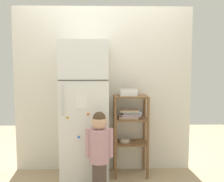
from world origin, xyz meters
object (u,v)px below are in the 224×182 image
Objects in this scene: child_standing at (99,145)px; fruit_bin at (129,93)px; refrigerator at (86,112)px; pantry_shelf_unit at (130,124)px.

child_standing is 0.83m from fruit_bin.
refrigerator is 8.05× the size of fruit_bin.
fruit_bin is (0.56, 0.10, 0.23)m from refrigerator.
refrigerator is at bearing -168.69° from pantry_shelf_unit.
refrigerator reaches higher than child_standing.
child_standing is at bearing -125.93° from pantry_shelf_unit.
refrigerator is 0.61m from fruit_bin.
fruit_bin is at bearing 9.86° from refrigerator.
refrigerator is 0.62m from pantry_shelf_unit.
refrigerator reaches higher than fruit_bin.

